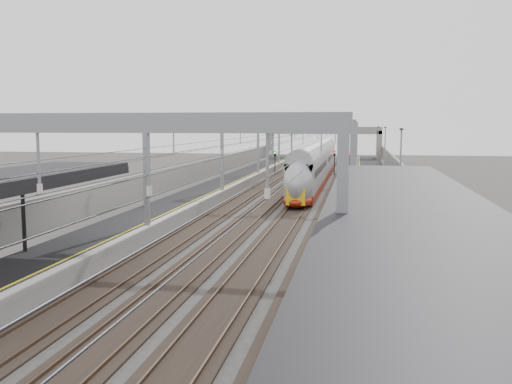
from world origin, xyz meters
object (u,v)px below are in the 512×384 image
at_px(train, 315,168).
at_px(signal_green, 275,159).
at_px(overbridge, 324,135).
at_px(bench, 392,299).

relative_size(train, signal_green, 13.64).
distance_m(overbridge, bench, 93.12).
distance_m(overbridge, train, 42.23).
xyz_separation_m(train, signal_green, (-6.70, 11.89, 0.39)).
height_order(overbridge, train, overbridge).
xyz_separation_m(bench, signal_green, (-13.05, 62.53, 0.85)).
xyz_separation_m(overbridge, bench, (7.85, -92.72, -3.74)).
distance_m(train, signal_green, 13.65).
xyz_separation_m(overbridge, signal_green, (-5.20, -30.19, -2.89)).
distance_m(bench, signal_green, 63.88).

